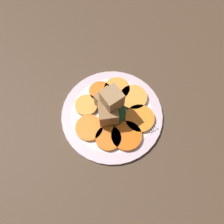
# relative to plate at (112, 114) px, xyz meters

# --- Properties ---
(table_slab) EXTENTS (1.20, 1.20, 0.02)m
(table_slab) POSITION_rel_plate_xyz_m (0.00, 0.00, -0.02)
(table_slab) COLOR #4C3828
(table_slab) RESTS_ON ground
(plate) EXTENTS (0.28, 0.28, 0.01)m
(plate) POSITION_rel_plate_xyz_m (0.00, 0.00, 0.00)
(plate) COLOR silver
(plate) RESTS_ON table_slab
(carrot_slice_0) EXTENTS (0.08, 0.08, 0.01)m
(carrot_slice_0) POSITION_rel_plate_xyz_m (0.02, -0.07, 0.01)
(carrot_slice_0) COLOR #F9963A
(carrot_slice_0) RESTS_ON plate
(carrot_slice_1) EXTENTS (0.07, 0.07, 0.01)m
(carrot_slice_1) POSITION_rel_plate_xyz_m (0.06, -0.04, 0.01)
(carrot_slice_1) COLOR orange
(carrot_slice_1) RESTS_ON plate
(carrot_slice_2) EXTENTS (0.06, 0.06, 0.01)m
(carrot_slice_2) POSITION_rel_plate_xyz_m (0.07, 0.01, 0.01)
(carrot_slice_2) COLOR orange
(carrot_slice_2) RESTS_ON plate
(carrot_slice_3) EXTENTS (0.06, 0.06, 0.01)m
(carrot_slice_3) POSITION_rel_plate_xyz_m (0.04, 0.06, 0.01)
(carrot_slice_3) COLOR #F9963A
(carrot_slice_3) RESTS_ON plate
(carrot_slice_4) EXTENTS (0.07, 0.07, 0.01)m
(carrot_slice_4) POSITION_rel_plate_xyz_m (-0.02, 0.07, 0.01)
(carrot_slice_4) COLOR orange
(carrot_slice_4) RESTS_ON plate
(carrot_slice_5) EXTENTS (0.07, 0.07, 0.01)m
(carrot_slice_5) POSITION_rel_plate_xyz_m (-0.06, 0.03, 0.01)
(carrot_slice_5) COLOR orange
(carrot_slice_5) RESTS_ON plate
(carrot_slice_6) EXTENTS (0.08, 0.08, 0.01)m
(carrot_slice_6) POSITION_rel_plate_xyz_m (-0.07, -0.01, 0.01)
(carrot_slice_6) COLOR #D45F12
(carrot_slice_6) RESTS_ON plate
(carrot_slice_7) EXTENTS (0.08, 0.08, 0.01)m
(carrot_slice_7) POSITION_rel_plate_xyz_m (-0.04, -0.06, 0.01)
(carrot_slice_7) COLOR orange
(carrot_slice_7) RESTS_ON plate
(center_pile) EXTENTS (0.09, 0.08, 0.11)m
(center_pile) POSITION_rel_plate_xyz_m (0.00, 0.00, 0.05)
(center_pile) COLOR #1E4723
(center_pile) RESTS_ON plate
(fork) EXTENTS (0.20, 0.06, 0.00)m
(fork) POSITION_rel_plate_xyz_m (0.01, -0.07, 0.01)
(fork) COLOR silver
(fork) RESTS_ON plate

